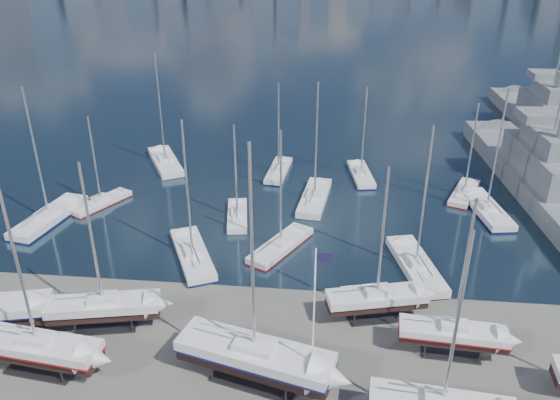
# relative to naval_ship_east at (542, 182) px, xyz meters

# --- Properties ---
(ground) EXTENTS (1400.00, 1400.00, 0.00)m
(ground) POSITION_rel_naval_ship_east_xyz_m (-31.17, -34.28, -1.66)
(ground) COLOR #605E59
(ground) RESTS_ON ground
(sailboat_cradle_1) EXTENTS (10.03, 3.92, 15.80)m
(sailboat_cradle_1) POSITION_rel_naval_ship_east_xyz_m (-48.32, -36.65, 0.40)
(sailboat_cradle_1) COLOR #2D2D33
(sailboat_cradle_1) RESTS_ON ground
(sailboat_cradle_2) EXTENTS (9.52, 4.38, 15.07)m
(sailboat_cradle_2) POSITION_rel_naval_ship_east_xyz_m (-45.41, -31.21, 0.36)
(sailboat_cradle_2) COLOR #2D2D33
(sailboat_cradle_2) RESTS_ON ground
(sailboat_cradle_3) EXTENTS (12.28, 6.33, 18.88)m
(sailboat_cradle_3) POSITION_rel_naval_ship_east_xyz_m (-31.92, -36.06, 0.56)
(sailboat_cradle_3) COLOR #2D2D33
(sailboat_cradle_3) RESTS_ON ground
(sailboat_cradle_4) EXTENTS (8.93, 4.44, 14.19)m
(sailboat_cradle_4) POSITION_rel_naval_ship_east_xyz_m (-22.55, -27.66, 0.32)
(sailboat_cradle_4) COLOR #2D2D33
(sailboat_cradle_4) RESTS_ON ground
(sailboat_cradle_6) EXTENTS (8.53, 2.98, 13.73)m
(sailboat_cradle_6) POSITION_rel_naval_ship_east_xyz_m (-16.85, -31.67, 0.29)
(sailboat_cradle_6) COLOR #2D2D33
(sailboat_cradle_6) RESTS_ON ground
(sailboat_moored_0) EXTENTS (5.08, 11.49, 16.61)m
(sailboat_moored_0) POSITION_rel_naval_ship_east_xyz_m (-59.35, -13.54, -1.35)
(sailboat_moored_0) COLOR black
(sailboat_moored_0) RESTS_ON water
(sailboat_moored_1) EXTENTS (5.81, 8.07, 11.94)m
(sailboat_moored_1) POSITION_rel_naval_ship_east_xyz_m (-54.97, -8.94, -1.35)
(sailboat_moored_1) COLOR black
(sailboat_moored_1) RESTS_ON water
(sailboat_moored_2) EXTENTS (7.88, 11.24, 16.70)m
(sailboat_moored_2) POSITION_rel_naval_ship_east_xyz_m (-50.87, 4.63, -1.34)
(sailboat_moored_2) COLOR black
(sailboat_moored_2) RESTS_ON water
(sailboat_moored_3) EXTENTS (7.06, 10.68, 15.59)m
(sailboat_moored_3) POSITION_rel_naval_ship_east_xyz_m (-40.74, -19.89, -1.36)
(sailboat_moored_3) COLOR black
(sailboat_moored_3) RESTS_ON water
(sailboat_moored_4) EXTENTS (3.51, 8.24, 12.05)m
(sailboat_moored_4) POSITION_rel_naval_ship_east_xyz_m (-37.66, -10.72, -1.34)
(sailboat_moored_4) COLOR black
(sailboat_moored_4) RESTS_ON water
(sailboat_moored_5) EXTENTS (3.24, 9.10, 13.34)m
(sailboat_moored_5) POSITION_rel_naval_ship_east_xyz_m (-34.22, 3.18, -1.36)
(sailboat_moored_5) COLOR black
(sailboat_moored_5) RESTS_ON water
(sailboat_moored_6) EXTENTS (6.65, 9.42, 13.88)m
(sailboat_moored_6) POSITION_rel_naval_ship_east_xyz_m (-31.89, -17.13, -1.36)
(sailboat_moored_6) COLOR black
(sailboat_moored_6) RESTS_ON water
(sailboat_moored_7) EXTENTS (4.09, 10.73, 15.81)m
(sailboat_moored_7) POSITION_rel_naval_ship_east_xyz_m (-28.83, -5.17, -1.34)
(sailboat_moored_7) COLOR black
(sailboat_moored_7) RESTS_ON water
(sailboat_moored_8) EXTENTS (3.77, 9.12, 13.23)m
(sailboat_moored_8) POSITION_rel_naval_ship_east_xyz_m (-22.80, 3.04, -1.36)
(sailboat_moored_8) COLOR black
(sailboat_moored_8) RESTS_ON water
(sailboat_moored_9) EXTENTS (5.23, 10.81, 15.74)m
(sailboat_moored_9) POSITION_rel_naval_ship_east_xyz_m (-18.12, -19.67, -1.34)
(sailboat_moored_9) COLOR black
(sailboat_moored_9) RESTS_ON water
(sailboat_moored_10) EXTENTS (4.61, 10.94, 15.86)m
(sailboat_moored_10) POSITION_rel_naval_ship_east_xyz_m (-8.18, -6.20, -1.36)
(sailboat_moored_10) COLOR black
(sailboat_moored_10) RESTS_ON water
(sailboat_moored_11) EXTENTS (5.49, 8.75, 12.70)m
(sailboat_moored_11) POSITION_rel_naval_ship_east_xyz_m (-9.86, -1.64, -1.36)
(sailboat_moored_11) COLOR black
(sailboat_moored_11) RESTS_ON water
(naval_ship_east) EXTENTS (10.45, 46.04, 18.11)m
(naval_ship_east) POSITION_rel_naval_ship_east_xyz_m (0.00, 0.00, 0.00)
(naval_ship_east) COLOR slate
(naval_ship_east) RESTS_ON water
(naval_ship_west) EXTENTS (7.99, 42.61, 17.82)m
(naval_ship_west) POSITION_rel_naval_ship_east_xyz_m (8.42, 25.04, 0.00)
(naval_ship_west) COLOR slate
(naval_ship_west) RESTS_ON water
(flagpole) EXTENTS (1.08, 0.12, 12.29)m
(flagpole) POSITION_rel_naval_ship_east_xyz_m (-27.58, -37.08, 5.43)
(flagpole) COLOR white
(flagpole) RESTS_ON ground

